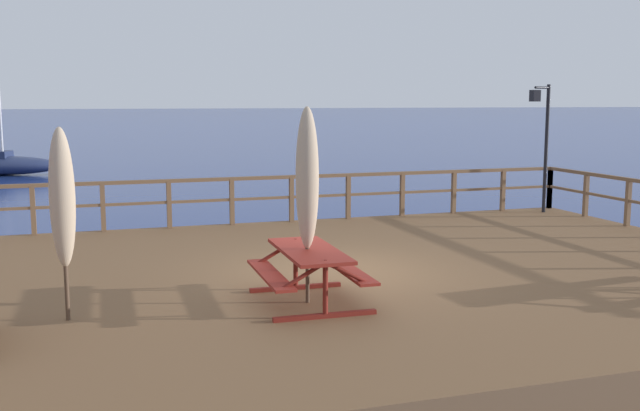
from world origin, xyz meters
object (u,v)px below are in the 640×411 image
patio_umbrella_tall_back_right (62,199)px  lamp_post_hooked (542,129)px  patio_umbrella_tall_back_left (307,179)px  picnic_table_back_right (309,264)px

patio_umbrella_tall_back_right → lamp_post_hooked: 12.68m
patio_umbrella_tall_back_left → patio_umbrella_tall_back_right: bearing=177.1°
lamp_post_hooked → picnic_table_back_right: bearing=-142.3°
patio_umbrella_tall_back_right → patio_umbrella_tall_back_left: patio_umbrella_tall_back_left is taller
picnic_table_back_right → lamp_post_hooked: (7.96, 6.16, 1.55)m
patio_umbrella_tall_back_left → lamp_post_hooked: bearing=37.6°
picnic_table_back_right → lamp_post_hooked: lamp_post_hooked is taller
picnic_table_back_right → patio_umbrella_tall_back_right: bearing=176.8°
picnic_table_back_right → lamp_post_hooked: bearing=37.7°
picnic_table_back_right → patio_umbrella_tall_back_left: size_ratio=0.70×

